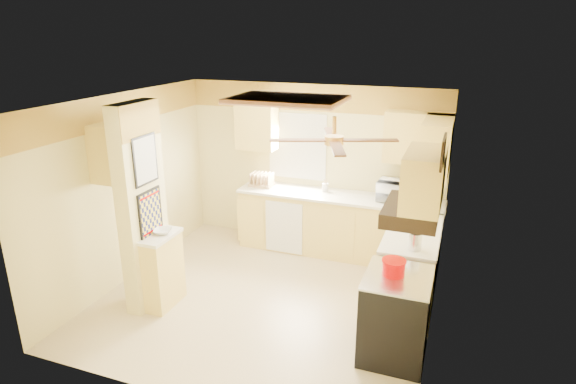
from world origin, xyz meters
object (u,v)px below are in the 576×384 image
at_px(bowl, 163,231).
at_px(kettle, 415,241).
at_px(stove, 395,315).
at_px(dutch_oven, 394,267).
at_px(microwave, 397,191).

xyz_separation_m(bowl, kettle, (2.87, 0.58, 0.08)).
distance_m(bowl, kettle, 2.93).
bearing_deg(stove, dutch_oven, 166.49).
bearing_deg(bowl, microwave, 40.75).
distance_m(stove, bowl, 2.83).
height_order(bowl, kettle, kettle).
height_order(stove, bowl, bowl).
bearing_deg(kettle, dutch_oven, -102.76).
relative_size(bowl, dutch_oven, 0.89).
bearing_deg(microwave, bowl, 44.94).
height_order(stove, kettle, kettle).
bearing_deg(dutch_oven, kettle, 77.24).
relative_size(microwave, kettle, 2.34).
bearing_deg(bowl, stove, -0.98).
distance_m(microwave, bowl, 3.25).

